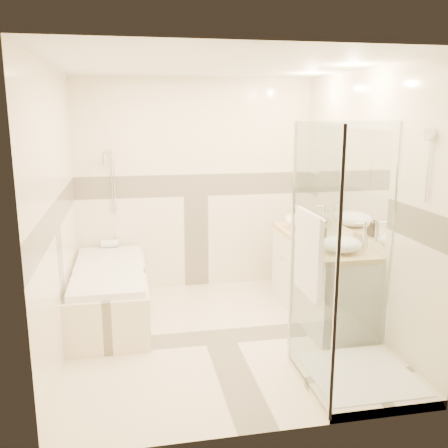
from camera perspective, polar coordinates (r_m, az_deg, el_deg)
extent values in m
cube|color=beige|center=(4.91, -0.60, -12.81)|extent=(2.80, 3.00, 0.01)
cube|color=white|center=(4.44, -0.68, 17.83)|extent=(2.80, 3.00, 0.01)
cube|color=beige|center=(5.97, -3.26, 4.44)|extent=(2.80, 0.01, 2.50)
cube|color=beige|center=(3.08, 4.45, -3.52)|extent=(2.80, 0.01, 2.50)
cube|color=beige|center=(4.48, -18.61, 0.99)|extent=(0.01, 3.00, 2.50)
cube|color=beige|center=(4.95, 15.57, 2.27)|extent=(0.01, 3.00, 2.50)
cube|color=white|center=(5.18, 14.06, 5.04)|extent=(0.01, 1.60, 1.00)
cylinder|color=silver|center=(5.88, -12.72, 4.99)|extent=(0.02, 0.02, 0.70)
cube|color=beige|center=(5.34, -12.90, -7.98)|extent=(0.75, 1.70, 0.50)
cube|color=white|center=(5.25, -13.05, -5.11)|extent=(0.69, 1.60, 0.06)
ellipsoid|color=white|center=(5.27, -13.02, -5.63)|extent=(0.56, 1.40, 0.16)
cube|color=white|center=(5.32, 10.86, -6.26)|extent=(0.55, 1.60, 0.80)
cylinder|color=silver|center=(4.82, 9.48, -6.35)|extent=(0.01, 0.24, 0.01)
cylinder|color=silver|center=(5.54, 6.60, -3.72)|extent=(0.01, 0.24, 0.01)
cube|color=#E2BD77|center=(5.20, 11.06, -1.82)|extent=(0.57, 1.62, 0.05)
cube|color=beige|center=(4.27, 15.35, -16.74)|extent=(0.90, 0.90, 0.08)
cube|color=white|center=(4.25, 15.39, -16.21)|extent=(0.80, 0.80, 0.01)
cube|color=white|center=(3.71, 10.08, -4.23)|extent=(0.01, 0.90, 2.00)
cube|color=white|center=(4.27, 13.52, -2.13)|extent=(0.90, 0.01, 2.00)
cylinder|color=silver|center=(3.31, 12.78, -6.44)|extent=(0.03, 0.03, 2.00)
cylinder|color=silver|center=(4.11, 7.77, -2.46)|extent=(0.03, 0.03, 2.00)
cylinder|color=silver|center=(4.48, 18.74, -1.77)|extent=(0.03, 0.03, 2.00)
cylinder|color=silver|center=(3.95, 22.42, 9.47)|extent=(0.03, 0.10, 0.10)
cylinder|color=silver|center=(3.61, 9.77, 1.20)|extent=(0.02, 0.60, 0.02)
cube|color=white|center=(3.68, 9.60, -3.38)|extent=(0.04, 0.48, 0.62)
ellipsoid|color=white|center=(5.57, 9.21, 0.39)|extent=(0.43, 0.43, 0.17)
ellipsoid|color=white|center=(4.70, 13.28, -2.24)|extent=(0.37, 0.37, 0.15)
cylinder|color=silver|center=(5.64, 11.37, 0.90)|extent=(0.03, 0.03, 0.25)
cylinder|color=silver|center=(5.60, 10.99, 1.98)|extent=(0.09, 0.02, 0.02)
cylinder|color=silver|center=(4.78, 15.78, -1.33)|extent=(0.03, 0.03, 0.28)
cylinder|color=silver|center=(4.73, 15.33, 0.03)|extent=(0.10, 0.02, 0.02)
imported|color=black|center=(5.12, 11.12, -0.76)|extent=(0.08, 0.09, 0.17)
imported|color=black|center=(5.17, 10.87, -0.81)|extent=(0.13, 0.13, 0.14)
cube|color=white|center=(5.83, 8.27, 0.52)|extent=(0.19, 0.27, 0.08)
cylinder|color=white|center=(5.97, -12.90, -2.20)|extent=(0.20, 0.09, 0.09)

